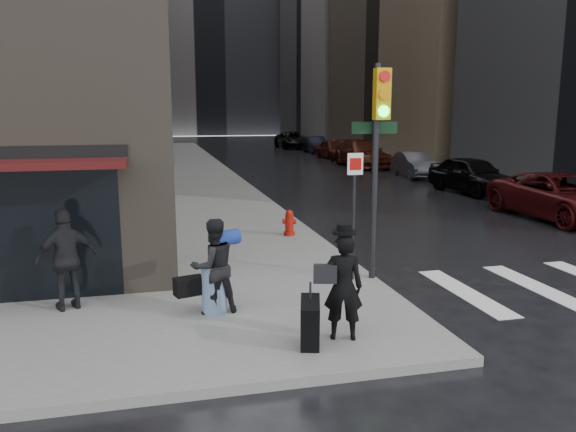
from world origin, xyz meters
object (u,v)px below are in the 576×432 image
parked_car_3 (362,154)px  traffic_light (376,143)px  man_jeans (213,266)px  parked_car_1 (472,175)px  man_greycoat (67,259)px  fire_hydrant (289,224)px  man_overcoat (336,292)px  parked_car_2 (415,165)px  parked_car_6 (293,140)px  parked_car_4 (334,149)px  parked_car_0 (562,197)px  parked_car_5 (316,145)px

parked_car_3 → traffic_light: bearing=-110.7°
man_jeans → parked_car_1: (12.47, 12.45, -0.17)m
man_greycoat → fire_hydrant: bearing=-158.0°
man_overcoat → man_greycoat: 4.68m
man_jeans → parked_car_2: man_jeans is taller
parked_car_1 → parked_car_2: 6.05m
man_greycoat → parked_car_3: bearing=-142.6°
parked_car_2 → parked_car_6: parked_car_6 is taller
man_overcoat → man_jeans: 2.29m
man_jeans → traffic_light: size_ratio=0.38×
parked_car_6 → traffic_light: bearing=-102.1°
man_jeans → parked_car_4: bearing=-128.1°
man_overcoat → parked_car_2: size_ratio=0.44×
parked_car_0 → parked_car_6: bearing=89.3°
traffic_light → parked_car_1: traffic_light is taller
parked_car_1 → man_greycoat: bearing=-146.3°
parked_car_2 → parked_car_5: size_ratio=0.98×
parked_car_3 → man_jeans: bearing=-116.4°
parked_car_5 → parked_car_0: bearing=-89.5°
man_greycoat → parked_car_2: 23.31m
man_greycoat → parked_car_1: (14.87, 11.67, -0.24)m
parked_car_0 → parked_car_2: size_ratio=1.34×
parked_car_0 → parked_car_3: 18.12m
parked_car_3 → parked_car_6: (0.01, 18.12, -0.05)m
man_overcoat → parked_car_2: bearing=-103.1°
parked_car_6 → man_jeans: bearing=-106.0°
parked_car_4 → parked_car_5: parked_car_4 is taller
parked_car_2 → parked_car_6: bearing=97.6°
parked_car_0 → parked_car_2: bearing=86.1°
man_jeans → man_greycoat: 2.52m
man_greycoat → parked_car_0: (14.47, 5.63, -0.28)m
traffic_light → man_overcoat: bearing=-122.1°
parked_car_2 → parked_car_5: parked_car_5 is taller
parked_car_1 → parked_car_3: size_ratio=0.81×
parked_car_1 → parked_car_6: (-0.41, 30.21, -0.02)m
parked_car_4 → parked_car_5: 6.05m
man_jeans → parked_car_3: man_jeans is taller
man_overcoat → parked_car_1: (10.83, 14.04, -0.10)m
parked_car_0 → parked_car_6: 36.25m
fire_hydrant → parked_car_3: parked_car_3 is taller
man_greycoat → parked_car_6: 44.31m
traffic_light → parked_car_2: traffic_light is taller
parked_car_0 → parked_car_1: size_ratio=1.16×
parked_car_2 → parked_car_4: bearing=98.8°
parked_car_6 → parked_car_1: bearing=-89.4°
man_jeans → parked_car_3: (12.05, 24.53, -0.14)m
parked_car_3 → parked_car_4: size_ratio=1.38×
man_greycoat → parked_car_2: (15.14, 17.71, -0.37)m
man_greycoat → parked_car_1: size_ratio=0.38×
parked_car_0 → parked_car_5: parked_car_0 is taller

